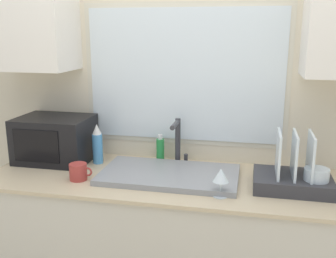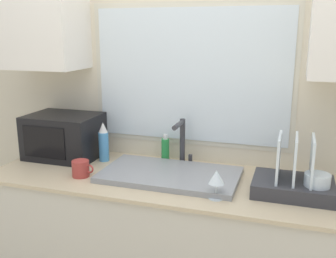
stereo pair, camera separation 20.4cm
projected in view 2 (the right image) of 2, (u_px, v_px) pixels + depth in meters
The scene contains 10 objects.
countertop at pixel (173, 254), 2.25m from camera, with size 2.05×0.68×0.93m.
wall_back at pixel (190, 83), 2.31m from camera, with size 6.00×0.38×2.60m.
sink_basin at pixel (170, 175), 2.14m from camera, with size 0.74×0.42×0.03m.
faucet at pixel (182, 138), 2.30m from camera, with size 0.08×0.18×0.27m.
microwave at pixel (64, 136), 2.46m from camera, with size 0.43×0.33×0.27m.
dish_rack at pixel (295, 182), 1.91m from camera, with size 0.38×0.28×0.29m.
spray_bottle at pixel (104, 142), 2.39m from camera, with size 0.06×0.06×0.24m.
soap_bottle at pixel (165, 150), 2.38m from camera, with size 0.05×0.05×0.17m.
mug_near_sink at pixel (81, 169), 2.14m from camera, with size 0.13×0.09×0.09m.
wine_glass at pixel (216, 178), 1.84m from camera, with size 0.08×0.08×0.14m.
Camera 2 is at (0.59, -1.59, 1.71)m, focal length 42.00 mm.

